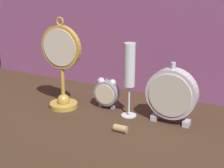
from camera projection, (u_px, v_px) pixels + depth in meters
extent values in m
plane|color=#422D1E|center=(101.00, 123.00, 1.19)|extent=(4.00, 4.00, 0.00)
cylinder|color=gold|center=(64.00, 105.00, 1.31)|extent=(0.10, 0.10, 0.02)
sphere|color=gold|center=(63.00, 100.00, 1.31)|extent=(0.04, 0.04, 0.04)
cylinder|color=gold|center=(63.00, 86.00, 1.29)|extent=(0.01, 0.01, 0.12)
cylinder|color=gold|center=(61.00, 47.00, 1.25)|extent=(0.15, 0.02, 0.15)
cylinder|color=silver|center=(59.00, 48.00, 1.24)|extent=(0.13, 0.00, 0.13)
torus|color=gold|center=(60.00, 21.00, 1.22)|extent=(0.03, 0.01, 0.03)
cube|color=gray|center=(101.00, 105.00, 1.32)|extent=(0.01, 0.01, 0.01)
cube|color=gray|center=(113.00, 107.00, 1.30)|extent=(0.01, 0.01, 0.01)
cylinder|color=gray|center=(107.00, 93.00, 1.29)|extent=(0.09, 0.03, 0.09)
cylinder|color=beige|center=(104.00, 95.00, 1.28)|extent=(0.07, 0.00, 0.07)
sphere|color=silver|center=(101.00, 81.00, 1.29)|extent=(0.03, 0.03, 0.03)
sphere|color=silver|center=(112.00, 83.00, 1.27)|extent=(0.03, 0.03, 0.03)
cylinder|color=silver|center=(107.00, 81.00, 1.28)|extent=(0.00, 0.00, 0.02)
cube|color=silver|center=(155.00, 117.00, 1.21)|extent=(0.02, 0.03, 0.02)
cube|color=silver|center=(187.00, 123.00, 1.17)|extent=(0.02, 0.03, 0.02)
cylinder|color=silver|center=(172.00, 94.00, 1.16)|extent=(0.16, 0.04, 0.16)
cylinder|color=beige|center=(170.00, 96.00, 1.14)|extent=(0.14, 0.00, 0.14)
cylinder|color=silver|center=(173.00, 66.00, 1.13)|extent=(0.01, 0.01, 0.02)
cylinder|color=silver|center=(129.00, 115.00, 1.25)|extent=(0.05, 0.05, 0.01)
cylinder|color=silver|center=(129.00, 100.00, 1.23)|extent=(0.01, 0.01, 0.10)
cylinder|color=white|center=(130.00, 65.00, 1.19)|extent=(0.04, 0.04, 0.14)
cylinder|color=beige|center=(129.00, 72.00, 1.20)|extent=(0.03, 0.03, 0.09)
cylinder|color=tan|center=(120.00, 128.00, 1.13)|extent=(0.04, 0.02, 0.02)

